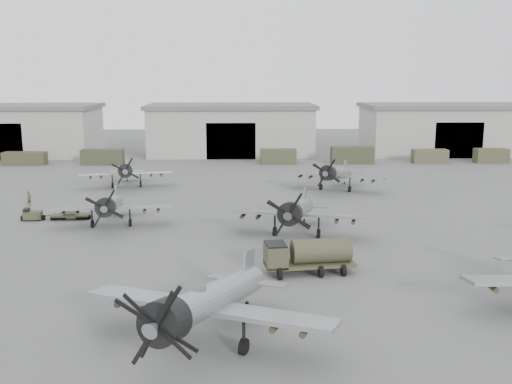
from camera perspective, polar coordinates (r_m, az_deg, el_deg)
ground at (r=40.87m, az=-3.48°, el=-7.82°), size 220.00×220.00×0.00m
hangar_left at (r=108.30m, az=-23.12°, el=5.76°), size 29.00×14.80×8.70m
hangar_center at (r=100.93m, az=-2.48°, el=6.31°), size 29.00×14.80×8.70m
hangar_right at (r=107.39m, az=18.37°, el=6.05°), size 29.00×14.80×8.70m
support_truck_1 at (r=95.39m, az=-22.12°, el=3.13°), size 6.45×2.20×2.00m
support_truck_2 at (r=91.88m, az=-15.09°, el=3.41°), size 6.44×2.20×2.38m
support_truck_4 at (r=89.62m, az=2.24°, el=3.57°), size 5.58×2.20×2.29m
support_truck_5 at (r=91.14m, az=9.59°, el=3.67°), size 6.62×2.20×2.64m
support_truck_6 at (r=94.37m, az=16.97°, el=3.44°), size 5.46×2.20×2.16m
support_truck_7 at (r=97.97m, az=22.45°, el=3.38°), size 5.11×2.20×2.25m
aircraft_near_1 at (r=29.01m, az=-5.12°, el=-11.00°), size 13.14×11.89×5.34m
aircraft_mid_1 at (r=53.26m, az=-14.36°, el=-1.30°), size 11.21×10.09×4.46m
aircraft_mid_2 at (r=48.45m, az=4.08°, el=-1.92°), size 12.60×11.34×5.01m
aircraft_far_0 at (r=71.73m, az=-12.87°, el=2.02°), size 11.32×10.19×4.49m
aircraft_far_1 at (r=68.58m, az=7.93°, el=1.85°), size 11.46×10.38×4.68m
fuel_tanker at (r=40.03m, az=5.24°, el=-6.17°), size 6.46×3.42×2.41m
tug_trailer at (r=58.06m, az=-20.15°, el=-2.20°), size 6.13×1.60×1.22m
ground_crew at (r=64.93m, az=-21.73°, el=-0.61°), size 0.54×0.67×1.60m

